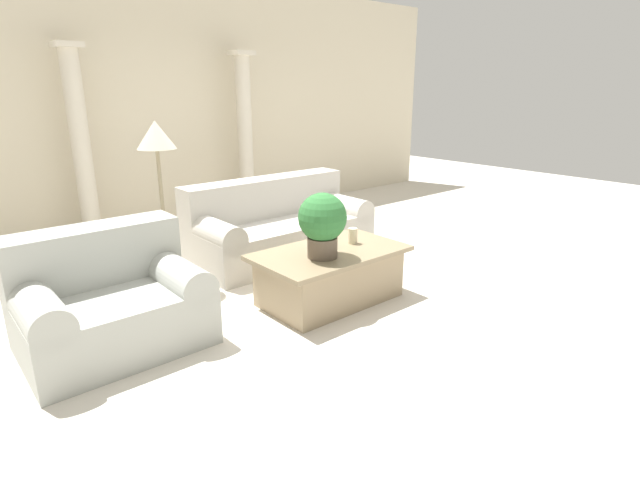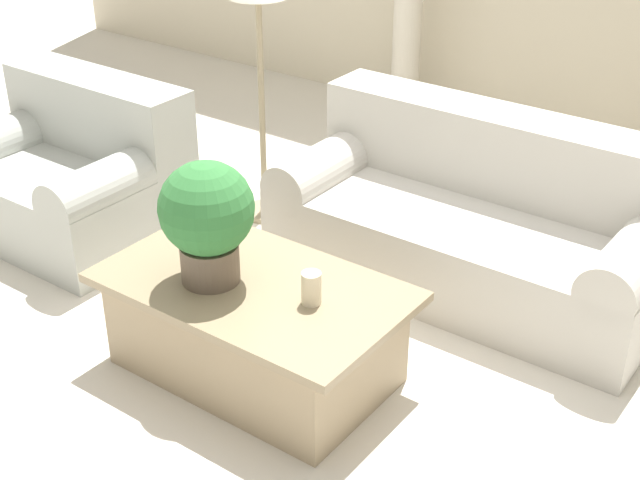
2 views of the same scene
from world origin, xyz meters
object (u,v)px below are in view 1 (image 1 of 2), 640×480
coffee_table (330,275)px  loveseat (109,300)px  sofa_long (278,226)px  potted_plant (322,222)px  floor_lamp (157,151)px

coffee_table → loveseat: bearing=165.0°
loveseat → sofa_long: bearing=21.8°
potted_plant → floor_lamp: 1.61m
coffee_table → floor_lamp: (-0.95, 1.22, 1.05)m
sofa_long → floor_lamp: (-1.34, -0.09, 0.95)m
floor_lamp → loveseat: bearing=-135.8°
sofa_long → floor_lamp: size_ratio=1.29×
loveseat → floor_lamp: bearing=44.2°
sofa_long → potted_plant: size_ratio=3.67×
loveseat → coffee_table: loveseat is taller
loveseat → floor_lamp: floor_lamp is taller
sofa_long → potted_plant: (-0.55, -1.40, 0.43)m
coffee_table → potted_plant: potted_plant is taller
coffee_table → floor_lamp: bearing=127.9°
sofa_long → coffee_table: (-0.39, -1.31, -0.10)m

